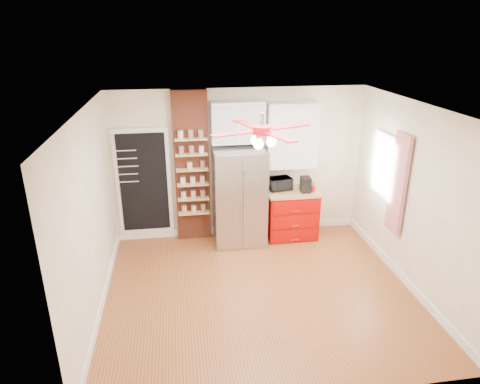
{
  "coord_description": "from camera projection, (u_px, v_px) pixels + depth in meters",
  "views": [
    {
      "loc": [
        -1.08,
        -5.26,
        3.67
      ],
      "look_at": [
        -0.15,
        0.9,
        1.24
      ],
      "focal_mm": 32.0,
      "sensor_mm": 36.0,
      "label": 1
    }
  ],
  "objects": [
    {
      "name": "upper_glass_cabinet",
      "position": [
        238.0,
        122.0,
        7.22
      ],
      "size": [
        0.9,
        0.35,
        0.7
      ],
      "primitive_type": "cube",
      "color": "white",
      "rests_on": "wall_back"
    },
    {
      "name": "pantry_jar_oats",
      "position": [
        190.0,
        165.0,
        7.34
      ],
      "size": [
        0.11,
        0.11,
        0.11
      ],
      "primitive_type": "cylinder",
      "rotation": [
        0.0,
        0.0,
        0.23
      ],
      "color": "beige",
      "rests_on": "brick_pillar"
    },
    {
      "name": "wall_front",
      "position": [
        302.0,
        292.0,
        4.0
      ],
      "size": [
        4.5,
        0.02,
        2.7
      ],
      "primitive_type": "cube",
      "color": "#FCF2CA",
      "rests_on": "floor"
    },
    {
      "name": "red_cabinet",
      "position": [
        291.0,
        214.0,
        7.84
      ],
      "size": [
        0.94,
        0.64,
        0.9
      ],
      "color": "#A70602",
      "rests_on": "floor"
    },
    {
      "name": "ceiling",
      "position": [
        262.0,
        109.0,
        5.35
      ],
      "size": [
        4.5,
        4.5,
        0.0
      ],
      "primitive_type": "plane",
      "color": "white",
      "rests_on": "wall_back"
    },
    {
      "name": "toaster_oven",
      "position": [
        280.0,
        184.0,
        7.71
      ],
      "size": [
        0.45,
        0.35,
        0.23
      ],
      "primitive_type": "imported",
      "rotation": [
        0.0,
        0.0,
        0.21
      ],
      "color": "black",
      "rests_on": "red_cabinet"
    },
    {
      "name": "curtain",
      "position": [
        398.0,
        184.0,
        6.43
      ],
      "size": [
        0.06,
        0.4,
        1.55
      ],
      "primitive_type": "cube",
      "color": "red",
      "rests_on": "wall_right"
    },
    {
      "name": "wall_right",
      "position": [
        414.0,
        198.0,
        6.15
      ],
      "size": [
        0.02,
        4.0,
        2.7
      ],
      "primitive_type": "cube",
      "color": "#FCF2CA",
      "rests_on": "floor"
    },
    {
      "name": "fridge",
      "position": [
        239.0,
        196.0,
        7.51
      ],
      "size": [
        0.9,
        0.7,
        1.75
      ],
      "primitive_type": "cube",
      "color": "#A4A4A8",
      "rests_on": "floor"
    },
    {
      "name": "wall_left",
      "position": [
        90.0,
        218.0,
        5.53
      ],
      "size": [
        0.02,
        4.0,
        2.7
      ],
      "primitive_type": "cube",
      "color": "#FCF2CA",
      "rests_on": "floor"
    },
    {
      "name": "coffee_maker",
      "position": [
        305.0,
        184.0,
        7.6
      ],
      "size": [
        0.18,
        0.23,
        0.27
      ],
      "primitive_type": "cube",
      "rotation": [
        0.0,
        0.0,
        -0.05
      ],
      "color": "black",
      "rests_on": "red_cabinet"
    },
    {
      "name": "canister_left",
      "position": [
        312.0,
        188.0,
        7.63
      ],
      "size": [
        0.12,
        0.12,
        0.13
      ],
      "primitive_type": "cylinder",
      "rotation": [
        0.0,
        0.0,
        0.32
      ],
      "color": "#B80A0D",
      "rests_on": "red_cabinet"
    },
    {
      "name": "window",
      "position": [
        385.0,
        166.0,
        6.91
      ],
      "size": [
        0.04,
        0.75,
        1.05
      ],
      "primitive_type": "cube",
      "color": "white",
      "rests_on": "wall_right"
    },
    {
      "name": "floor",
      "position": [
        259.0,
        291.0,
        6.33
      ],
      "size": [
        4.5,
        4.5,
        0.0
      ],
      "primitive_type": "plane",
      "color": "#9B5927",
      "rests_on": "ground"
    },
    {
      "name": "canister_right",
      "position": [
        313.0,
        186.0,
        7.69
      ],
      "size": [
        0.13,
        0.13,
        0.15
      ],
      "primitive_type": "cylinder",
      "rotation": [
        0.0,
        0.0,
        -0.4
      ],
      "color": "#AE090F",
      "rests_on": "red_cabinet"
    },
    {
      "name": "wall_back",
      "position": [
        239.0,
        164.0,
        7.68
      ],
      "size": [
        4.5,
        0.02,
        2.7
      ],
      "primitive_type": "cube",
      "color": "#FCF2CA",
      "rests_on": "floor"
    },
    {
      "name": "ceiling_fan",
      "position": [
        262.0,
        130.0,
        5.45
      ],
      "size": [
        1.4,
        1.4,
        0.44
      ],
      "color": "silver",
      "rests_on": "ceiling"
    },
    {
      "name": "chalkboard",
      "position": [
        144.0,
        183.0,
        7.5
      ],
      "size": [
        0.95,
        0.05,
        1.95
      ],
      "color": "white",
      "rests_on": "wall_back"
    },
    {
      "name": "upper_shelf_unit",
      "position": [
        292.0,
        136.0,
        7.48
      ],
      "size": [
        0.9,
        0.3,
        1.15
      ],
      "primitive_type": "cube",
      "color": "white",
      "rests_on": "wall_back"
    },
    {
      "name": "brick_pillar",
      "position": [
        192.0,
        168.0,
        7.49
      ],
      "size": [
        0.6,
        0.16,
        2.7
      ],
      "primitive_type": "cube",
      "color": "brown",
      "rests_on": "floor"
    },
    {
      "name": "pantry_jar_beans",
      "position": [
        203.0,
        164.0,
        7.37
      ],
      "size": [
        0.08,
        0.08,
        0.13
      ],
      "primitive_type": "cylinder",
      "rotation": [
        0.0,
        0.0,
        -0.0
      ],
      "color": "#97644C",
      "rests_on": "brick_pillar"
    }
  ]
}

